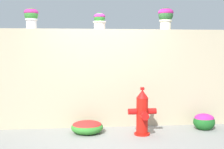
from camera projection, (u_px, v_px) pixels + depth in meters
ground_plane at (105, 141)px, 5.10m from camera, size 24.00×24.00×0.00m
stone_wall at (101, 78)px, 6.13m from camera, size 6.51×0.37×2.04m
potted_plant_1 at (31, 16)px, 5.87m from camera, size 0.29×0.29×0.43m
potted_plant_2 at (100, 20)px, 6.01m from camera, size 0.27×0.27×0.35m
potted_plant_3 at (166, 16)px, 6.15m from camera, size 0.33×0.33×0.47m
fire_hydrant at (142, 113)px, 5.46m from camera, size 0.54×0.43×0.91m
flower_bush_left at (87, 127)px, 5.59m from camera, size 0.62×0.56×0.25m
flower_bush_right at (204, 121)px, 5.85m from camera, size 0.44×0.39×0.34m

